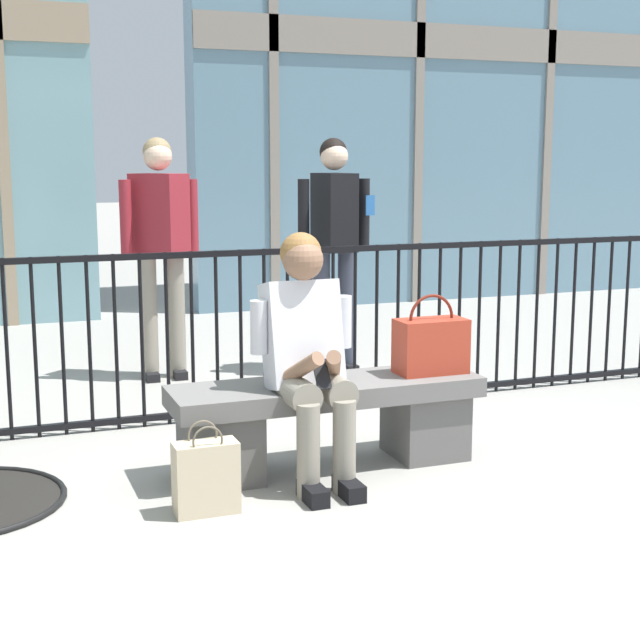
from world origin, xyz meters
TOP-DOWN VIEW (x-y plane):
  - ground_plane at (0.00, 0.00)m, footprint 60.00×60.00m
  - stone_bench at (0.00, 0.00)m, footprint 1.60×0.44m
  - seated_person_with_phone at (-0.15, -0.13)m, footprint 0.52×0.66m
  - handbag_on_bench at (0.58, -0.01)m, footprint 0.37×0.19m
  - shopping_bag at (-0.73, -0.40)m, footprint 0.29×0.14m
  - bystander_at_railing at (-0.39, 2.27)m, footprint 0.55×0.43m
  - bystander_further_back at (0.83, 2.02)m, footprint 0.55×0.39m
  - plaza_railing at (-0.00, 1.06)m, footprint 9.29×0.04m

SIDE VIEW (x-z plane):
  - ground_plane at x=0.00m, z-range 0.00..0.00m
  - shopping_bag at x=-0.73m, z-range -0.04..0.38m
  - stone_bench at x=0.00m, z-range 0.05..0.50m
  - plaza_railing at x=0.00m, z-range 0.01..1.04m
  - handbag_on_bench at x=0.58m, z-range 0.39..0.81m
  - seated_person_with_phone at x=-0.15m, z-range 0.04..1.26m
  - bystander_at_railing at x=-0.39m, z-range 0.15..1.86m
  - bystander_further_back at x=0.83m, z-range 0.15..1.86m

